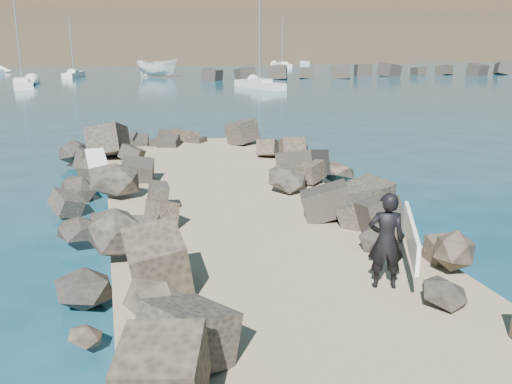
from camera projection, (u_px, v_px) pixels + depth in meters
ground at (245, 244)px, 13.13m from camera, size 800.00×800.00×0.00m
jetty at (269, 264)px, 11.19m from camera, size 6.00×26.00×0.60m
riprap_left at (116, 259)px, 10.89m from camera, size 2.60×22.00×1.00m
riprap_right at (391, 234)px, 12.32m from camera, size 2.60×22.00×1.00m
breakwater_secondary at (408, 71)px, 72.97m from camera, size 52.00×4.00×1.20m
surfboard_resting at (98, 168)px, 16.15m from camera, size 0.73×2.19×0.07m
boat_imported at (157, 68)px, 71.08m from camera, size 5.93×5.27×2.24m
surfer_with_board at (390, 240)px, 9.25m from camera, size 1.22×1.86×1.61m
sailboat_b at (74, 75)px, 70.36m from camera, size 2.63×5.98×7.17m
sailboat_d at (282, 65)px, 95.40m from camera, size 1.53×6.65×8.05m
sailboat_c at (260, 85)px, 54.63m from camera, size 3.43×7.41×8.72m
sailboat_a at (22, 84)px, 55.76m from camera, size 2.77×7.73×9.07m
sailboat_f at (298, 63)px, 106.53m from camera, size 2.79×5.59×6.78m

